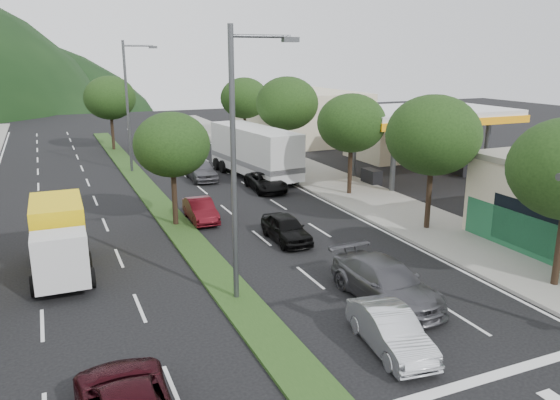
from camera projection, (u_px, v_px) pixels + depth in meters
name	position (u px, v px, depth m)	size (l,w,h in m)	color
sidewalk_right	(321.00, 178.00, 40.56)	(5.00, 90.00, 0.15)	gray
median	(143.00, 185.00, 38.40)	(1.60, 56.00, 0.12)	#1E3A15
gas_canopy	(421.00, 117.00, 39.22)	(12.20, 8.20, 5.25)	silver
bldg_right_far	(297.00, 115.00, 59.42)	(10.00, 16.00, 5.20)	beige
tree_r_b	(433.00, 135.00, 27.57)	(4.80, 4.80, 6.94)	black
tree_r_c	(351.00, 123.00, 34.72)	(4.40, 4.40, 6.48)	black
tree_r_d	(287.00, 104.00, 43.47)	(5.00, 5.00, 7.17)	black
tree_r_e	(244.00, 98.00, 52.40)	(4.60, 4.60, 6.71)	black
tree_med_near	(172.00, 145.00, 28.41)	(4.00, 4.00, 6.02)	black
tree_med_far	(110.00, 98.00, 51.28)	(4.80, 4.80, 6.94)	black
streetlight_near	(239.00, 154.00, 19.33)	(2.60, 0.25, 10.00)	#47494C
streetlight_mid	(130.00, 100.00, 41.47)	(2.60, 0.25, 10.00)	#47494C
sedan_silver	(391.00, 330.00, 17.05)	(1.39, 3.97, 1.31)	#BABDC2
car_queue_a	(286.00, 228.00, 27.02)	(1.56, 3.88, 1.32)	black
car_queue_b	(386.00, 282.00, 20.39)	(2.16, 5.30, 1.54)	#4D4C52
car_queue_c	(201.00, 210.00, 30.31)	(1.31, 3.76, 1.24)	#4E0D14
car_queue_d	(266.00, 182.00, 37.04)	(2.01, 4.35, 1.21)	black
car_queue_e	(201.00, 170.00, 40.21)	(1.79, 4.45, 1.51)	#505055
box_truck	(59.00, 240.00, 23.04)	(2.45, 6.04, 2.96)	silver
motorhome	(254.00, 151.00, 40.64)	(4.06, 10.05, 3.75)	silver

